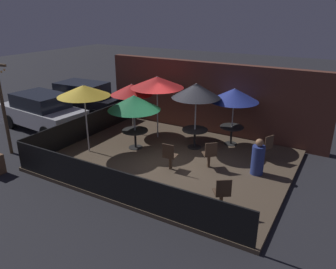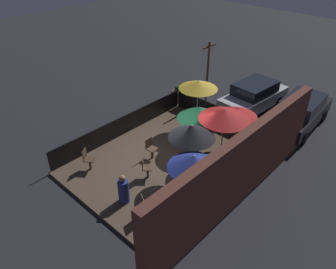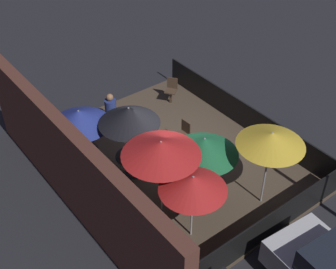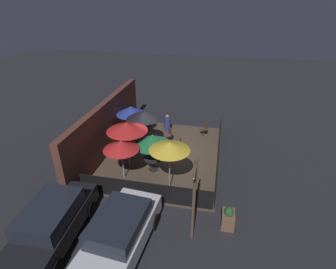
# 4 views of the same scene
# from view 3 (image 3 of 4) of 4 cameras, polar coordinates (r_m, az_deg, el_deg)

# --- Properties ---
(ground_plane) EXTENTS (60.00, 60.00, 0.00)m
(ground_plane) POSITION_cam_3_polar(r_m,az_deg,el_deg) (14.96, 0.57, -3.60)
(ground_plane) COLOR #26262B
(patio_deck) EXTENTS (8.03, 6.24, 0.12)m
(patio_deck) POSITION_cam_3_polar(r_m,az_deg,el_deg) (14.92, 0.57, -3.42)
(patio_deck) COLOR brown
(patio_deck) RESTS_ON ground_plane
(building_wall) EXTENTS (9.63, 0.36, 3.03)m
(building_wall) POSITION_cam_3_polar(r_m,az_deg,el_deg) (12.67, -11.42, -4.53)
(building_wall) COLOR brown
(building_wall) RESTS_ON ground_plane
(fence_front) EXTENTS (7.83, 0.05, 0.95)m
(fence_front) POSITION_cam_3_polar(r_m,az_deg,el_deg) (16.27, 9.14, 2.42)
(fence_front) COLOR black
(fence_front) RESTS_ON patio_deck
(fence_side_left) EXTENTS (0.05, 6.04, 0.95)m
(fence_side_left) POSITION_cam_3_polar(r_m,az_deg,el_deg) (12.59, 12.04, -10.96)
(fence_side_left) COLOR black
(fence_side_left) RESTS_ON patio_deck
(patio_umbrella_0) EXTENTS (1.77, 1.77, 2.46)m
(patio_umbrella_0) POSITION_cam_3_polar(r_m,az_deg,el_deg) (13.10, -4.79, 2.31)
(patio_umbrella_0) COLOR #B2B2B7
(patio_umbrella_0) RESTS_ON patio_deck
(patio_umbrella_1) EXTENTS (1.92, 1.92, 2.03)m
(patio_umbrella_1) POSITION_cam_3_polar(r_m,az_deg,el_deg) (12.71, 4.45, -1.42)
(patio_umbrella_1) COLOR #B2B2B7
(patio_umbrella_1) RESTS_ON patio_deck
(patio_umbrella_2) EXTENTS (1.83, 1.83, 2.20)m
(patio_umbrella_2) POSITION_cam_3_polar(r_m,az_deg,el_deg) (13.63, -10.77, 2.04)
(patio_umbrella_2) COLOR #B2B2B7
(patio_umbrella_2) RESTS_ON patio_deck
(patio_umbrella_3) EXTENTS (1.73, 1.73, 2.09)m
(patio_umbrella_3) POSITION_cam_3_polar(r_m,az_deg,el_deg) (11.44, 3.07, -5.96)
(patio_umbrella_3) COLOR #B2B2B7
(patio_umbrella_3) RESTS_ON patio_deck
(patio_umbrella_4) EXTENTS (1.83, 1.83, 2.47)m
(patio_umbrella_4) POSITION_cam_3_polar(r_m,az_deg,el_deg) (12.38, 12.48, -0.54)
(patio_umbrella_4) COLOR #B2B2B7
(patio_umbrella_4) RESTS_ON patio_deck
(patio_umbrella_5) EXTENTS (2.08, 2.08, 2.49)m
(patio_umbrella_5) POSITION_cam_3_polar(r_m,az_deg,el_deg) (11.80, -0.85, -1.70)
(patio_umbrella_5) COLOR #B2B2B7
(patio_umbrella_5) RESTS_ON patio_deck
(dining_table_0) EXTENTS (0.96, 0.96, 0.73)m
(dining_table_0) POSITION_cam_3_polar(r_m,az_deg,el_deg) (14.09, -4.45, -3.03)
(dining_table_0) COLOR black
(dining_table_0) RESTS_ON patio_deck
(dining_table_1) EXTENTS (0.97, 0.97, 0.70)m
(dining_table_1) POSITION_cam_3_polar(r_m,az_deg,el_deg) (13.50, 4.21, -5.37)
(dining_table_1) COLOR black
(dining_table_1) RESTS_ON patio_deck
(dining_table_2) EXTENTS (0.90, 0.90, 0.72)m
(dining_table_2) POSITION_cam_3_polar(r_m,az_deg,el_deg) (14.47, -10.15, -2.40)
(dining_table_2) COLOR black
(dining_table_2) RESTS_ON patio_deck
(patio_chair_0) EXTENTS (0.42, 0.42, 0.94)m
(patio_chair_0) POSITION_cam_3_polar(r_m,az_deg,el_deg) (15.17, 1.86, 0.16)
(patio_chair_0) COLOR #4C3828
(patio_chair_0) RESTS_ON patio_deck
(patio_chair_1) EXTENTS (0.56, 0.56, 0.93)m
(patio_chair_1) POSITION_cam_3_polar(r_m,az_deg,el_deg) (15.46, -2.88, 0.93)
(patio_chair_1) COLOR #4C3828
(patio_chair_1) RESTS_ON patio_deck
(patio_chair_2) EXTENTS (0.56, 0.56, 0.96)m
(patio_chair_2) POSITION_cam_3_polar(r_m,az_deg,el_deg) (17.30, 0.41, 5.53)
(patio_chair_2) COLOR #4C3828
(patio_chair_2) RESTS_ON patio_deck
(patio_chair_3) EXTENTS (0.54, 0.54, 0.93)m
(patio_chair_3) POSITION_cam_3_polar(r_m,az_deg,el_deg) (15.86, -10.39, 1.34)
(patio_chair_3) COLOR #4C3828
(patio_chair_3) RESTS_ON patio_deck
(patron_0) EXTENTS (0.57, 0.57, 1.19)m
(patron_0) POSITION_cam_3_polar(r_m,az_deg,el_deg) (16.30, -6.98, 2.94)
(patron_0) COLOR navy
(patron_0) RESTS_ON patio_deck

